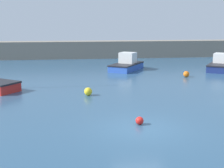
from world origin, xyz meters
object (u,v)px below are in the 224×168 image
cabin_cruiser_white (220,64)px  mooring_buoy_yellow (88,92)px  mooring_buoy_red (140,121)px  mooring_buoy_orange (186,74)px  motorboat_with_cabin (127,64)px

cabin_cruiser_white → mooring_buoy_yellow: 17.60m
mooring_buoy_red → mooring_buoy_orange: size_ratio=0.72×
motorboat_with_cabin → cabin_cruiser_white: 9.86m
mooring_buoy_yellow → mooring_buoy_orange: 11.20m
cabin_cruiser_white → mooring_buoy_red: size_ratio=14.09×
mooring_buoy_yellow → cabin_cruiser_white: bearing=34.5°
motorboat_with_cabin → mooring_buoy_orange: motorboat_with_cabin is taller
motorboat_with_cabin → mooring_buoy_yellow: bearing=10.1°
mooring_buoy_orange → cabin_cruiser_white: bearing=36.3°
mooring_buoy_red → motorboat_with_cabin: bearing=81.7°
cabin_cruiser_white → mooring_buoy_orange: size_ratio=10.13×
motorboat_with_cabin → cabin_cruiser_white: size_ratio=0.93×
motorboat_with_cabin → mooring_buoy_yellow: (-4.72, -11.20, -0.32)m
mooring_buoy_yellow → mooring_buoy_orange: size_ratio=1.00×
motorboat_with_cabin → mooring_buoy_red: 17.95m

